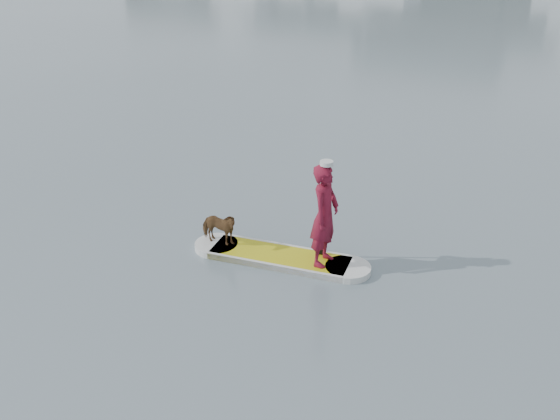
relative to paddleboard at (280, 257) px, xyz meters
The scene contains 6 objects.
ground 4.23m from the paddleboard, 149.51° to the right, with size 140.00×140.00×0.00m, color slate.
paddleboard is the anchor object (origin of this frame).
paddler 1.26m from the paddleboard, 10.77° to the left, with size 0.66×0.44×1.82m, color maroon.
white_cap 2.08m from the paddleboard, 10.77° to the left, with size 0.22×0.22×0.07m, color silver.
dog 1.25m from the paddleboard, 169.23° to the right, with size 0.35×0.77×0.65m, color #512E1B.
paddle 1.04m from the paddleboard, 29.32° to the left, with size 0.10×0.30×2.00m.
Camera 1 is at (8.51, -6.19, 5.72)m, focal length 40.00 mm.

